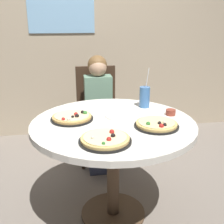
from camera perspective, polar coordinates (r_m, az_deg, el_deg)
ground_plane at (r=2.26m, az=0.23°, el=-20.04°), size 8.00×8.00×0.00m
wall_with_window at (r=3.48m, az=-4.96°, el=19.33°), size 5.20×0.14×2.90m
dining_table at (r=1.92m, az=0.25°, el=-5.02°), size 1.11×1.11×0.75m
chair_wooden at (r=2.85m, az=-3.06°, el=0.71°), size 0.40×0.40×0.95m
diner_child at (r=2.70m, az=-2.63°, el=-1.42°), size 0.26×0.41×1.08m
pizza_veggie at (r=1.57m, az=-1.39°, el=-5.59°), size 0.30×0.30×0.05m
pizza_cheese at (r=1.80m, az=9.10°, el=-2.51°), size 0.29×0.29×0.05m
pizza_pepperoni at (r=1.92m, az=-8.15°, el=-1.09°), size 0.29×0.29×0.05m
soda_cup at (r=2.17m, az=6.68°, el=3.08°), size 0.08×0.08×0.31m
sauce_bowl at (r=2.04m, az=11.90°, el=-0.05°), size 0.07×0.07×0.04m
plate_small at (r=1.96m, az=1.27°, el=-0.85°), size 0.18×0.18×0.01m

